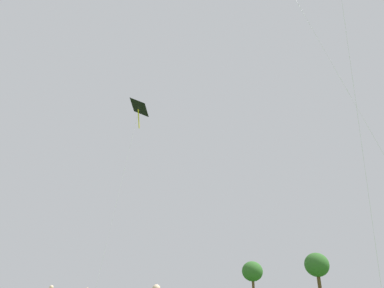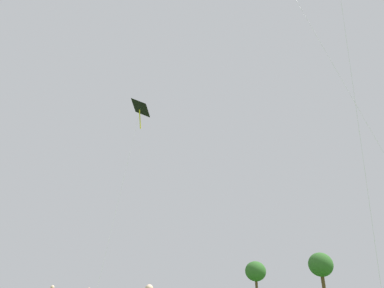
{
  "view_description": "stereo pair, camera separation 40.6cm",
  "coord_description": "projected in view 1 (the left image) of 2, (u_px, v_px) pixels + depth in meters",
  "views": [
    {
      "loc": [
        -13.39,
        -5.54,
        1.69
      ],
      "look_at": [
        -0.38,
        13.71,
        11.68
      ],
      "focal_mm": 31.43,
      "sensor_mm": 36.0,
      "label": 1
    },
    {
      "loc": [
        -13.06,
        -5.76,
        1.69
      ],
      "look_at": [
        -0.38,
        13.71,
        11.68
      ],
      "focal_mm": 31.43,
      "sensor_mm": 36.0,
      "label": 2
    }
  ],
  "objects": [
    {
      "name": "park_tree_0",
      "position": [
        317.0,
        265.0,
        44.99
      ],
      "size": [
        3.21,
        3.21,
        6.13
      ],
      "color": "brown",
      "rests_on": "ground"
    },
    {
      "name": "park_tree_2",
      "position": [
        252.0,
        272.0,
        41.85
      ],
      "size": [
        2.58,
        2.58,
        4.82
      ],
      "color": "brown",
      "rests_on": "ground"
    },
    {
      "name": "kite_flying_3",
      "position": [
        139.0,
        109.0,
        34.05
      ],
      "size": [
        3.88,
        1.64,
        19.16
      ],
      "color": "silver",
      "rests_on": "ground"
    }
  ]
}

